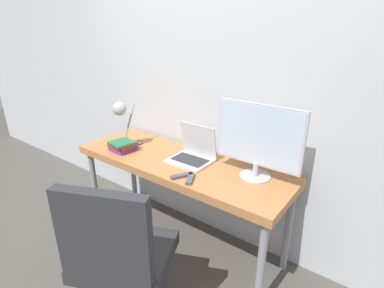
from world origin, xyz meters
TOP-DOWN VIEW (x-y plane):
  - ground_plane at (0.00, 0.00)m, footprint 12.00×12.00m
  - wall_back at (0.00, 0.66)m, footprint 8.00×0.05m
  - desk at (0.00, 0.30)m, footprint 1.76×0.59m
  - laptop at (0.08, 0.36)m, footprint 0.32×0.26m
  - monitor at (0.59, 0.40)m, footprint 0.60×0.21m
  - desk_lamp at (-0.53, 0.21)m, footprint 0.11×0.27m
  - office_chair at (0.19, -0.50)m, footprint 0.69×0.67m
  - book_stack at (-0.50, 0.17)m, footprint 0.21×0.22m
  - tv_remote at (0.25, 0.09)m, footprint 0.10×0.15m
  - media_remote at (0.18, 0.09)m, footprint 0.11×0.16m

SIDE VIEW (x-z plane):
  - ground_plane at x=0.00m, z-range 0.00..0.00m
  - office_chair at x=0.19m, z-range 0.05..1.06m
  - desk at x=0.00m, z-range 0.32..1.09m
  - tv_remote at x=0.25m, z-range 0.78..0.80m
  - media_remote at x=0.18m, z-range 0.78..0.80m
  - book_stack at x=-0.50m, z-range 0.78..0.86m
  - laptop at x=0.08m, z-range 0.69..0.97m
  - monitor at x=0.59m, z-range 0.80..1.31m
  - desk_lamp at x=-0.53m, z-range 0.87..1.28m
  - wall_back at x=0.00m, z-range 0.00..2.60m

